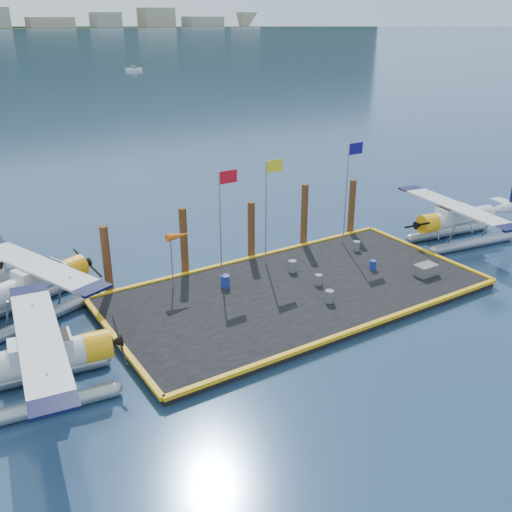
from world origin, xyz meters
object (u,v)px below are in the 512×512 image
(flagpole_yellow, at_px, (269,197))
(piling_2, at_px, (251,232))
(drum_3, at_px, (329,296))
(piling_3, at_px, (304,217))
(seaplane_d, at_px, (458,221))
(piling_4, at_px, (352,209))
(drum_4, at_px, (356,246))
(piling_1, at_px, (184,244))
(seaplane_b, at_px, (33,287))
(windsock, at_px, (179,237))
(flagpole_red, at_px, (223,207))
(drum_0, at_px, (225,281))
(seaplane_a, at_px, (32,364))
(flagpole_blue, at_px, (349,179))
(drum_1, at_px, (319,280))
(drum_5, at_px, (292,266))
(piling_0, at_px, (107,262))
(crate, at_px, (426,270))
(drum_2, at_px, (373,265))

(flagpole_yellow, height_order, piling_2, flagpole_yellow)
(drum_3, height_order, piling_3, piling_3)
(seaplane_d, relative_size, piling_4, 2.51)
(drum_4, height_order, piling_1, piling_1)
(seaplane_b, distance_m, windsock, 7.70)
(drum_3, height_order, flagpole_red, flagpole_red)
(drum_0, distance_m, piling_3, 8.33)
(seaplane_a, xyz_separation_m, piling_1, (9.96, 7.15, 0.54))
(drum_0, relative_size, windsock, 0.22)
(flagpole_blue, bearing_deg, drum_3, -136.19)
(seaplane_b, distance_m, piling_3, 16.86)
(seaplane_d, height_order, piling_3, piling_3)
(windsock, bearing_deg, drum_1, -31.67)
(seaplane_d, relative_size, piling_1, 2.39)
(drum_5, bearing_deg, seaplane_b, 165.92)
(drum_0, bearing_deg, piling_0, 150.13)
(piling_2, bearing_deg, piling_3, 0.00)
(crate, bearing_deg, drum_5, 144.02)
(flagpole_yellow, bearing_deg, piling_1, 161.21)
(windsock, height_order, piling_3, piling_3)
(flagpole_yellow, bearing_deg, drum_2, -41.09)
(drum_2, xyz_separation_m, drum_5, (-4.12, 2.27, 0.06))
(drum_3, bearing_deg, piling_0, 140.34)
(piling_2, bearing_deg, seaplane_b, 179.80)
(seaplane_a, distance_m, drum_4, 20.89)
(seaplane_b, height_order, piling_4, piling_4)
(seaplane_a, xyz_separation_m, piling_0, (5.46, 7.15, 0.44))
(flagpole_red, height_order, piling_3, flagpole_red)
(drum_5, relative_size, piling_1, 0.16)
(crate, relative_size, piling_4, 0.31)
(seaplane_b, xyz_separation_m, drum_3, (12.90, -7.55, -0.80))
(drum_2, xyz_separation_m, piling_2, (-4.82, 5.62, 1.23))
(drum_5, relative_size, piling_0, 0.16)
(drum_1, xyz_separation_m, drum_4, (5.10, 2.65, 0.01))
(drum_0, relative_size, piling_1, 0.16)
(crate, distance_m, piling_0, 17.69)
(drum_2, bearing_deg, drum_3, -158.52)
(drum_5, height_order, piling_3, piling_3)
(drum_5, bearing_deg, crate, -35.98)
(drum_1, distance_m, piling_2, 5.75)
(seaplane_d, bearing_deg, flagpole_red, 87.36)
(piling_2, height_order, piling_3, piling_3)
(seaplane_d, relative_size, flagpole_yellow, 1.62)
(seaplane_a, distance_m, flagpole_red, 13.23)
(piling_2, relative_size, piling_4, 0.95)
(seaplane_a, bearing_deg, seaplane_b, 174.83)
(piling_3, bearing_deg, drum_2, -81.75)
(drum_2, distance_m, piling_1, 10.97)
(seaplane_d, distance_m, flagpole_yellow, 13.66)
(seaplane_b, height_order, windsock, windsock)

